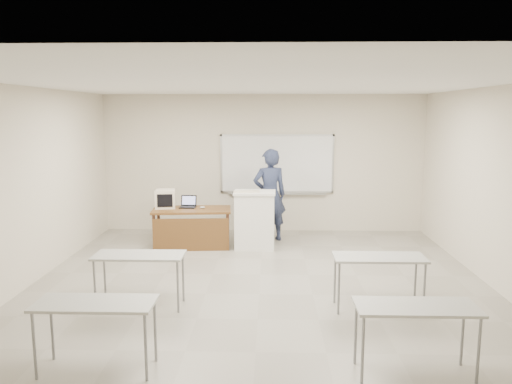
{
  "coord_description": "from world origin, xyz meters",
  "views": [
    {
      "loc": [
        0.15,
        -6.91,
        2.61
      ],
      "look_at": [
        -0.11,
        2.2,
        1.15
      ],
      "focal_mm": 35.0,
      "sensor_mm": 36.0,
      "label": 1
    }
  ],
  "objects_px": {
    "whiteboard": "(277,165)",
    "crt_monitor": "(165,199)",
    "laptop": "(188,205)",
    "podium": "(255,220)",
    "mouse": "(202,207)",
    "keyboard": "(247,192)",
    "instructor_desk": "(191,220)",
    "presenter": "(270,195)"
  },
  "relations": [
    {
      "from": "whiteboard",
      "to": "podium",
      "type": "distance_m",
      "value": 1.79
    },
    {
      "from": "crt_monitor",
      "to": "presenter",
      "type": "distance_m",
      "value": 2.1
    },
    {
      "from": "instructor_desk",
      "to": "keyboard",
      "type": "bearing_deg",
      "value": -10.47
    },
    {
      "from": "podium",
      "to": "crt_monitor",
      "type": "xyz_separation_m",
      "value": [
        -1.78,
        0.23,
        0.36
      ]
    },
    {
      "from": "whiteboard",
      "to": "laptop",
      "type": "bearing_deg",
      "value": -145.65
    },
    {
      "from": "podium",
      "to": "keyboard",
      "type": "distance_m",
      "value": 0.6
    },
    {
      "from": "instructor_desk",
      "to": "crt_monitor",
      "type": "xyz_separation_m",
      "value": [
        -0.54,
        0.24,
        0.37
      ]
    },
    {
      "from": "instructor_desk",
      "to": "presenter",
      "type": "bearing_deg",
      "value": 17.82
    },
    {
      "from": "crt_monitor",
      "to": "presenter",
      "type": "height_order",
      "value": "presenter"
    },
    {
      "from": "crt_monitor",
      "to": "laptop",
      "type": "bearing_deg",
      "value": -5.05
    },
    {
      "from": "whiteboard",
      "to": "mouse",
      "type": "relative_size",
      "value": 24.08
    },
    {
      "from": "mouse",
      "to": "keyboard",
      "type": "relative_size",
      "value": 0.21
    },
    {
      "from": "mouse",
      "to": "keyboard",
      "type": "height_order",
      "value": "keyboard"
    },
    {
      "from": "whiteboard",
      "to": "crt_monitor",
      "type": "relative_size",
      "value": 5.69
    },
    {
      "from": "whiteboard",
      "to": "mouse",
      "type": "distance_m",
      "value": 2.1
    },
    {
      "from": "podium",
      "to": "laptop",
      "type": "distance_m",
      "value": 1.38
    },
    {
      "from": "presenter",
      "to": "podium",
      "type": "bearing_deg",
      "value": 50.88
    },
    {
      "from": "mouse",
      "to": "presenter",
      "type": "bearing_deg",
      "value": 25.43
    },
    {
      "from": "whiteboard",
      "to": "presenter",
      "type": "relative_size",
      "value": 1.31
    },
    {
      "from": "whiteboard",
      "to": "laptop",
      "type": "relative_size",
      "value": 8.03
    },
    {
      "from": "laptop",
      "to": "mouse",
      "type": "xyz_separation_m",
      "value": [
        0.3,
        -0.1,
        -0.04
      ]
    },
    {
      "from": "laptop",
      "to": "crt_monitor",
      "type": "bearing_deg",
      "value": -173.82
    },
    {
      "from": "podium",
      "to": "crt_monitor",
      "type": "bearing_deg",
      "value": 173.56
    },
    {
      "from": "podium",
      "to": "mouse",
      "type": "xyz_separation_m",
      "value": [
        -1.03,
        0.15,
        0.21
      ]
    },
    {
      "from": "whiteboard",
      "to": "crt_monitor",
      "type": "height_order",
      "value": "whiteboard"
    },
    {
      "from": "laptop",
      "to": "keyboard",
      "type": "distance_m",
      "value": 1.28
    },
    {
      "from": "mouse",
      "to": "instructor_desk",
      "type": "bearing_deg",
      "value": -135.17
    },
    {
      "from": "podium",
      "to": "crt_monitor",
      "type": "relative_size",
      "value": 2.56
    },
    {
      "from": "podium",
      "to": "laptop",
      "type": "height_order",
      "value": "podium"
    },
    {
      "from": "presenter",
      "to": "whiteboard",
      "type": "bearing_deg",
      "value": -114.86
    },
    {
      "from": "crt_monitor",
      "to": "mouse",
      "type": "relative_size",
      "value": 4.23
    },
    {
      "from": "laptop",
      "to": "mouse",
      "type": "relative_size",
      "value": 3.0
    },
    {
      "from": "instructor_desk",
      "to": "whiteboard",
      "type": "bearing_deg",
      "value": 36.66
    },
    {
      "from": "crt_monitor",
      "to": "keyboard",
      "type": "distance_m",
      "value": 1.67
    },
    {
      "from": "whiteboard",
      "to": "keyboard",
      "type": "xyz_separation_m",
      "value": [
        -0.59,
        -1.59,
        -0.35
      ]
    },
    {
      "from": "laptop",
      "to": "keyboard",
      "type": "bearing_deg",
      "value": -15.05
    },
    {
      "from": "instructor_desk",
      "to": "podium",
      "type": "bearing_deg",
      "value": -4.22
    },
    {
      "from": "podium",
      "to": "presenter",
      "type": "relative_size",
      "value": 0.59
    },
    {
      "from": "crt_monitor",
      "to": "keyboard",
      "type": "height_order",
      "value": "keyboard"
    },
    {
      "from": "mouse",
      "to": "podium",
      "type": "bearing_deg",
      "value": -2.46
    },
    {
      "from": "instructor_desk",
      "to": "podium",
      "type": "distance_m",
      "value": 1.23
    },
    {
      "from": "mouse",
      "to": "crt_monitor",
      "type": "bearing_deg",
      "value": -179.99
    }
  ]
}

